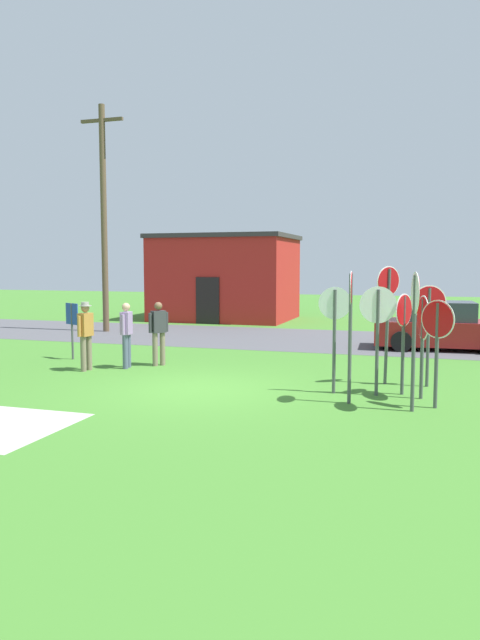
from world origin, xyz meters
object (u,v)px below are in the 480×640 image
at_px(parked_car_on_street, 443,328).
at_px(stop_sign_center_cluster, 335,322).
at_px(person_with_sunhat, 126,332).
at_px(person_holding_notes, 158,329).
at_px(stop_sign_far_back, 351,316).
at_px(person_in_blue, 86,332).
at_px(stop_sign_tallest, 423,328).
at_px(stop_sign_low_front, 378,321).
at_px(stop_sign_leaning_left, 404,327).
at_px(stop_sign_nearest, 429,317).
at_px(info_panel_leftmost, 72,321).
at_px(stop_sign_leaning_right, 437,335).
at_px(stop_sign_rear_left, 415,317).
at_px(stop_sign_rear_right, 388,306).
at_px(utility_pole, 104,215).

xyz_separation_m(parked_car_on_street, stop_sign_center_cluster, (-2.30, -7.45, 0.80)).
relative_size(person_with_sunhat, person_holding_notes, 1.00).
bearing_deg(person_with_sunhat, stop_sign_far_back, -20.32).
bearing_deg(person_in_blue, stop_sign_far_back, -13.06).
distance_m(stop_sign_tallest, stop_sign_low_front, 0.88).
relative_size(stop_sign_leaning_left, person_in_blue, 1.20).
distance_m(stop_sign_nearest, stop_sign_far_back, 2.56).
height_order(person_in_blue, info_panel_leftmost, person_in_blue).
height_order(stop_sign_tallest, stop_sign_center_cluster, stop_sign_center_cluster).
height_order(stop_sign_tallest, stop_sign_nearest, stop_sign_nearest).
distance_m(stop_sign_far_back, stop_sign_center_cluster, 0.96).
bearing_deg(stop_sign_leaning_right, stop_sign_rear_left, -136.24).
bearing_deg(info_panel_leftmost, person_with_sunhat, -20.90).
bearing_deg(stop_sign_tallest, person_in_blue, 174.82).
bearing_deg(stop_sign_rear_right, stop_sign_leaning_right, -62.95).
xyz_separation_m(person_holding_notes, info_panel_leftmost, (-2.76, 0.21, 0.11)).
relative_size(stop_sign_leaning_left, stop_sign_far_back, 0.82).
bearing_deg(stop_sign_far_back, stop_sign_low_front, 63.35).
xyz_separation_m(stop_sign_low_front, info_panel_leftmost, (-8.58, 2.16, -0.43)).
relative_size(stop_sign_nearest, stop_sign_far_back, 0.87).
bearing_deg(stop_sign_rear_right, stop_sign_leaning_left, -68.58).
relative_size(stop_sign_tallest, stop_sign_leaning_left, 0.99).
distance_m(stop_sign_leaning_right, stop_sign_rear_left, 0.67).
distance_m(stop_sign_far_back, stop_sign_low_front, 1.00).
bearing_deg(stop_sign_leaning_right, stop_sign_rear_right, 117.05).
bearing_deg(stop_sign_rear_right, person_with_sunhat, 179.07).
height_order(stop_sign_low_front, person_holding_notes, stop_sign_low_front).
distance_m(stop_sign_nearest, person_in_blue, 8.25).
bearing_deg(stop_sign_center_cluster, stop_sign_leaning_left, 12.23).
relative_size(stop_sign_leaning_right, stop_sign_rear_left, 0.80).
xyz_separation_m(stop_sign_center_cluster, info_panel_leftmost, (-7.71, 2.21, -0.40)).
bearing_deg(stop_sign_rear_right, stop_sign_tallest, -59.17).
bearing_deg(stop_sign_leaning_right, stop_sign_tallest, 109.88).
bearing_deg(stop_sign_leaning_right, info_panel_leftmost, 163.20).
relative_size(stop_sign_leaning_right, stop_sign_low_front, 0.91).
distance_m(utility_pole, person_holding_notes, 9.33).
distance_m(stop_sign_nearest, info_panel_leftmost, 9.62).
distance_m(stop_sign_rear_right, person_with_sunhat, 6.59).
height_order(stop_sign_tallest, person_with_sunhat, stop_sign_tallest).
bearing_deg(person_holding_notes, stop_sign_rear_right, -6.87).
bearing_deg(utility_pole, stop_sign_tallest, -35.48).
xyz_separation_m(utility_pole, stop_sign_nearest, (12.25, -7.37, -3.07)).
relative_size(parked_car_on_street, person_holding_notes, 2.61).
xyz_separation_m(stop_sign_tallest, stop_sign_nearest, (0.12, 1.28, 0.11)).
distance_m(stop_sign_rear_left, person_with_sunhat, 7.63).
bearing_deg(stop_sign_leaning_left, stop_sign_rear_right, 111.42).
xyz_separation_m(parked_car_on_street, info_panel_leftmost, (-10.01, -5.24, 0.40)).
bearing_deg(person_holding_notes, utility_pole, 129.25).
bearing_deg(parked_car_on_street, stop_sign_nearest, -94.12).
relative_size(stop_sign_nearest, stop_sign_leaning_right, 1.10).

